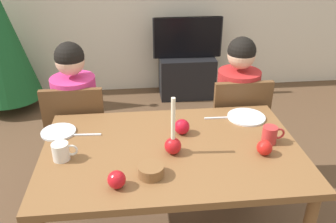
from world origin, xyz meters
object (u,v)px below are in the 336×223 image
(person_left_child, at_px, (78,125))
(bowl_walnuts, at_px, (151,171))
(chair_right, at_px, (236,126))
(plate_right, at_px, (246,117))
(apple_by_left_plate, at_px, (182,127))
(dining_table, at_px, (172,160))
(plate_left, at_px, (58,132))
(tv, at_px, (188,38))
(mug_left, at_px, (61,152))
(mug_right, at_px, (270,135))
(apple_by_right_mug, at_px, (264,148))
(candle_centerpiece, at_px, (173,142))
(tv_stand, at_px, (187,76))
(chair_left, at_px, (79,134))
(person_right_child, at_px, (235,117))
(apple_near_candle, at_px, (117,180))

(person_left_child, relative_size, bowl_walnuts, 9.25)
(chair_right, bearing_deg, person_left_child, 178.38)
(plate_right, distance_m, apple_by_left_plate, 0.46)
(dining_table, bearing_deg, bowl_walnuts, -118.97)
(plate_left, xyz_separation_m, bowl_walnuts, (0.51, -0.46, 0.02))
(tv, distance_m, apple_by_left_plate, 2.19)
(mug_left, distance_m, mug_right, 1.12)
(tv, bearing_deg, apple_by_right_mug, -89.23)
(candle_centerpiece, bearing_deg, mug_right, 5.31)
(dining_table, relative_size, plate_right, 5.92)
(tv_stand, xyz_separation_m, apple_by_left_plate, (-0.37, -2.15, 0.55))
(mug_left, height_order, apple_by_left_plate, mug_left)
(chair_left, bearing_deg, apple_by_right_mug, -33.82)
(candle_centerpiece, height_order, apple_by_right_mug, candle_centerpiece)
(dining_table, height_order, tv, tv)
(dining_table, xyz_separation_m, plate_right, (0.51, 0.29, 0.09))
(candle_centerpiece, relative_size, apple_by_right_mug, 3.94)
(dining_table, xyz_separation_m, mug_right, (0.55, 0.00, 0.13))
(chair_left, xyz_separation_m, chair_right, (1.14, 0.00, 0.00))
(candle_centerpiece, height_order, plate_left, candle_centerpiece)
(person_right_child, bearing_deg, apple_near_candle, -131.69)
(chair_left, height_order, person_left_child, person_left_child)
(chair_right, distance_m, plate_left, 1.27)
(chair_left, relative_size, apple_near_candle, 10.54)
(tv_stand, bearing_deg, person_left_child, -122.05)
(plate_right, bearing_deg, tv, 91.77)
(plate_left, bearing_deg, dining_table, -19.59)
(tv_stand, height_order, apple_near_candle, apple_near_candle)
(chair_left, relative_size, apple_by_left_plate, 10.01)
(person_right_child, xyz_separation_m, apple_near_candle, (-0.84, -0.94, 0.22))
(tv, bearing_deg, person_left_child, -122.04)
(person_right_child, xyz_separation_m, bowl_walnuts, (-0.67, -0.87, 0.21))
(plate_right, relative_size, mug_left, 1.80)
(chair_right, xyz_separation_m, mug_left, (-1.12, -0.65, 0.29))
(plate_left, xyz_separation_m, apple_by_left_plate, (0.71, -0.08, 0.04))
(person_left_child, xyz_separation_m, plate_right, (1.10, -0.35, 0.19))
(dining_table, xyz_separation_m, chair_right, (0.55, 0.61, -0.15))
(person_right_child, bearing_deg, dining_table, -130.57)
(apple_by_right_mug, bearing_deg, apple_near_candle, -166.13)
(candle_centerpiece, relative_size, plate_left, 1.62)
(chair_right, bearing_deg, candle_centerpiece, -129.81)
(plate_right, bearing_deg, bowl_walnuts, -140.46)
(person_left_child, bearing_deg, dining_table, -47.05)
(chair_right, relative_size, tv_stand, 1.41)
(tv, bearing_deg, chair_left, -121.54)
(bowl_walnuts, height_order, apple_near_candle, apple_near_candle)
(dining_table, xyz_separation_m, bowl_walnuts, (-0.13, -0.23, 0.11))
(mug_right, bearing_deg, apple_by_right_mug, -122.34)
(candle_centerpiece, distance_m, apple_near_candle, 0.38)
(chair_right, xyz_separation_m, mug_right, (-0.00, -0.61, 0.29))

